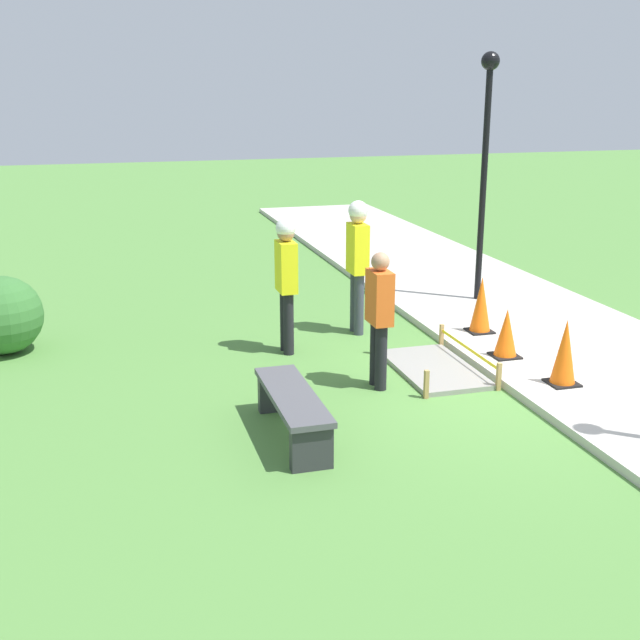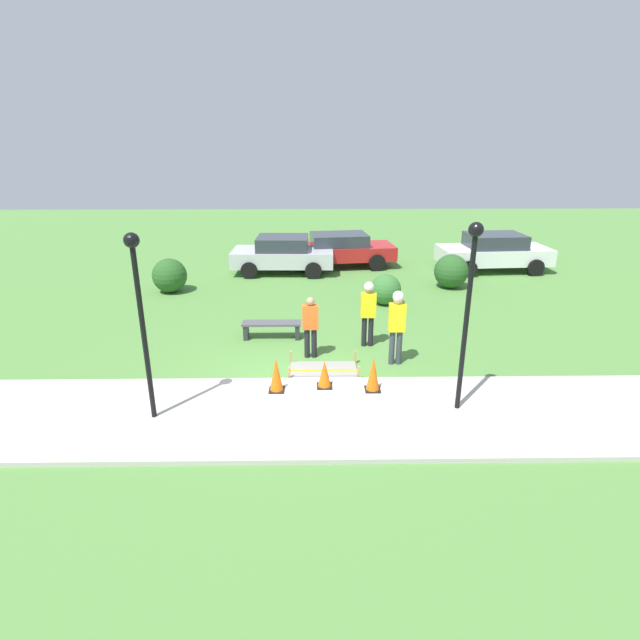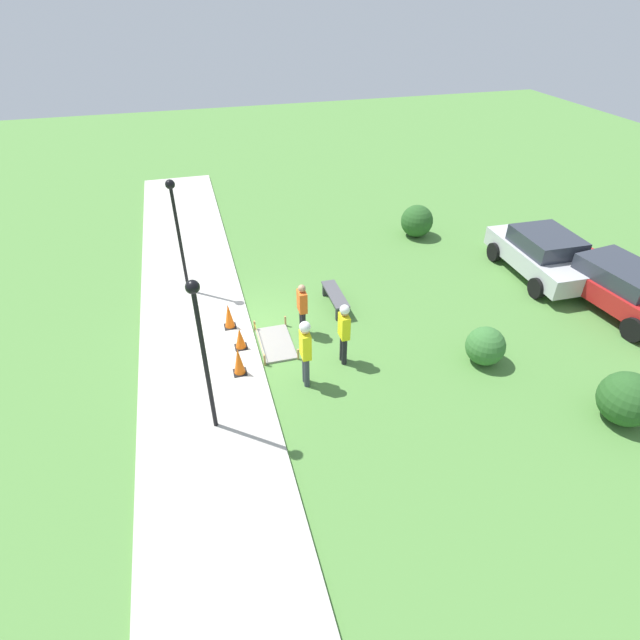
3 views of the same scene
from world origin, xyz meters
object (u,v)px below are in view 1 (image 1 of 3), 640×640
object	(u,v)px
worker_supervisor	(358,254)
lamppost_near	(486,141)
traffic_cone_far_patch	(506,333)
traffic_cone_sidewalk_edge	(481,305)
park_bench	(293,406)
traffic_cone_near_patch	(565,352)
worker_assistant	(286,273)
bystander_in_orange_shirt	(379,313)

from	to	relation	value
worker_supervisor	lamppost_near	distance (m)	2.92
traffic_cone_far_patch	worker_supervisor	distance (m)	2.40
traffic_cone_far_patch	worker_supervisor	size ratio (longest dim) A/B	0.33
traffic_cone_sidewalk_edge	park_bench	bearing A→B (deg)	126.66
traffic_cone_near_patch	lamppost_near	distance (m)	4.40
traffic_cone_far_patch	lamppost_near	world-z (taller)	lamppost_near
traffic_cone_far_patch	worker_supervisor	world-z (taller)	worker_supervisor
traffic_cone_far_patch	worker_assistant	bearing A→B (deg)	64.48
traffic_cone_far_patch	lamppost_near	bearing A→B (deg)	-19.54
park_bench	traffic_cone_sidewalk_edge	bearing A→B (deg)	-53.34
park_bench	bystander_in_orange_shirt	xyz separation A→B (m)	(1.10, -1.31, 0.58)
worker_supervisor	bystander_in_orange_shirt	bearing A→B (deg)	168.31
lamppost_near	traffic_cone_sidewalk_edge	bearing A→B (deg)	154.62
traffic_cone_near_patch	bystander_in_orange_shirt	size ratio (longest dim) A/B	0.48
park_bench	traffic_cone_near_patch	bearing A→B (deg)	-83.87
worker_supervisor	worker_assistant	bearing A→B (deg)	116.20
worker_assistant	traffic_cone_far_patch	bearing A→B (deg)	-115.52
park_bench	worker_assistant	bearing A→B (deg)	-12.40
traffic_cone_near_patch	traffic_cone_sidewalk_edge	bearing A→B (deg)	-0.27
worker_assistant	lamppost_near	world-z (taller)	lamppost_near
traffic_cone_far_patch	park_bench	size ratio (longest dim) A/B	0.38
traffic_cone_far_patch	lamppost_near	size ratio (longest dim) A/B	0.17
worker_assistant	lamppost_near	distance (m)	4.12
worker_supervisor	lamppost_near	world-z (taller)	lamppost_near
worker_supervisor	bystander_in_orange_shirt	xyz separation A→B (m)	(-2.11, 0.44, -0.25)
traffic_cone_sidewalk_edge	lamppost_near	xyz separation A→B (m)	(1.66, -0.79, 2.11)
traffic_cone_near_patch	bystander_in_orange_shirt	world-z (taller)	bystander_in_orange_shirt
traffic_cone_near_patch	traffic_cone_sidewalk_edge	world-z (taller)	traffic_cone_sidewalk_edge
park_bench	bystander_in_orange_shirt	bearing A→B (deg)	-50.00
worker_supervisor	traffic_cone_far_patch	bearing A→B (deg)	-142.18
park_bench	worker_assistant	world-z (taller)	worker_assistant
traffic_cone_near_patch	traffic_cone_sidewalk_edge	distance (m)	2.12
worker_supervisor	bystander_in_orange_shirt	distance (m)	2.17
bystander_in_orange_shirt	lamppost_near	world-z (taller)	lamppost_near
traffic_cone_sidewalk_edge	park_bench	xyz separation A→B (m)	(-2.47, 3.32, -0.16)
traffic_cone_near_patch	worker_assistant	xyz separation A→B (m)	(2.28, 2.73, 0.59)
traffic_cone_sidewalk_edge	bystander_in_orange_shirt	xyz separation A→B (m)	(-1.37, 2.01, 0.42)
traffic_cone_far_patch	worker_supervisor	xyz separation A→B (m)	(1.80, 1.40, 0.75)
traffic_cone_sidewalk_edge	worker_supervisor	bearing A→B (deg)	64.79
lamppost_near	traffic_cone_near_patch	bearing A→B (deg)	168.07
park_bench	worker_supervisor	size ratio (longest dim) A/B	0.86
park_bench	bystander_in_orange_shirt	size ratio (longest dim) A/B	1.02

